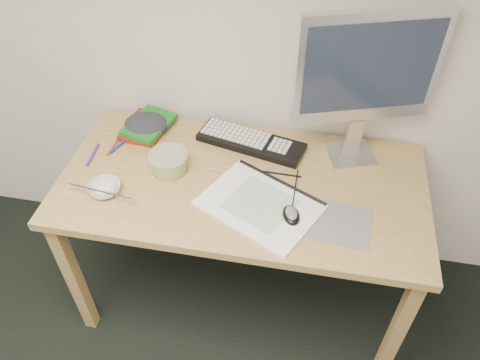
% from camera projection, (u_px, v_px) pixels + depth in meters
% --- Properties ---
extents(desk, '(1.40, 0.70, 0.75)m').
position_uv_depth(desk, '(242.00, 196.00, 1.85)').
color(desk, tan).
rests_on(desk, ground).
extents(mousepad, '(0.23, 0.21, 0.00)m').
position_uv_depth(mousepad, '(339.00, 223.00, 1.63)').
color(mousepad, gray).
rests_on(mousepad, desk).
extents(sketchpad, '(0.49, 0.44, 0.01)m').
position_uv_depth(sketchpad, '(260.00, 205.00, 1.69)').
color(sketchpad, white).
rests_on(sketchpad, desk).
extents(keyboard, '(0.46, 0.24, 0.03)m').
position_uv_depth(keyboard, '(251.00, 142.00, 1.94)').
color(keyboard, black).
rests_on(keyboard, desk).
extents(monitor, '(0.51, 0.21, 0.61)m').
position_uv_depth(monitor, '(367.00, 73.00, 1.63)').
color(monitor, silver).
rests_on(monitor, desk).
extents(mouse, '(0.09, 0.11, 0.03)m').
position_uv_depth(mouse, '(291.00, 213.00, 1.63)').
color(mouse, black).
rests_on(mouse, sketchpad).
extents(rice_bowl, '(0.13, 0.13, 0.04)m').
position_uv_depth(rice_bowl, '(105.00, 189.00, 1.73)').
color(rice_bowl, white).
rests_on(rice_bowl, desk).
extents(chopsticks, '(0.26, 0.05, 0.02)m').
position_uv_depth(chopsticks, '(100.00, 191.00, 1.69)').
color(chopsticks, '#B2B2B4').
rests_on(chopsticks, rice_bowl).
extents(fruit_tub, '(0.19, 0.19, 0.07)m').
position_uv_depth(fruit_tub, '(169.00, 162.00, 1.81)').
color(fruit_tub, '#E3EA52').
rests_on(fruit_tub, desk).
extents(book_red, '(0.18, 0.23, 0.02)m').
position_uv_depth(book_red, '(146.00, 127.00, 2.01)').
color(book_red, maroon).
rests_on(book_red, desk).
extents(book_green, '(0.21, 0.25, 0.02)m').
position_uv_depth(book_green, '(149.00, 124.00, 1.99)').
color(book_green, '#1C701D').
rests_on(book_green, book_red).
extents(cloth_lump, '(0.17, 0.15, 0.07)m').
position_uv_depth(cloth_lump, '(146.00, 125.00, 1.99)').
color(cloth_lump, '#272A2E').
rests_on(cloth_lump, desk).
extents(pencil_pink, '(0.16, 0.01, 0.01)m').
position_uv_depth(pencil_pink, '(226.00, 171.00, 1.82)').
color(pencil_pink, pink).
rests_on(pencil_pink, desk).
extents(pencil_tan, '(0.19, 0.07, 0.01)m').
position_uv_depth(pencil_tan, '(255.00, 173.00, 1.82)').
color(pencil_tan, tan).
rests_on(pencil_tan, desk).
extents(pencil_black, '(0.18, 0.01, 0.01)m').
position_uv_depth(pencil_black, '(278.00, 174.00, 1.81)').
color(pencil_black, black).
rests_on(pencil_black, desk).
extents(marker_blue, '(0.06, 0.14, 0.01)m').
position_uv_depth(marker_blue, '(121.00, 143.00, 1.94)').
color(marker_blue, '#1F28AB').
rests_on(marker_blue, desk).
extents(marker_orange, '(0.02, 0.14, 0.01)m').
position_uv_depth(marker_orange, '(114.00, 144.00, 1.94)').
color(marker_orange, '#DF5C1A').
rests_on(marker_orange, desk).
extents(marker_purple, '(0.02, 0.13, 0.01)m').
position_uv_depth(marker_purple, '(93.00, 155.00, 1.89)').
color(marker_purple, '#67227F').
rests_on(marker_purple, desk).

